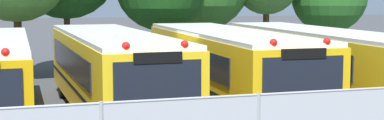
% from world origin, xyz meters
% --- Properties ---
extents(ground_plane, '(160.00, 160.00, 0.00)m').
position_xyz_m(ground_plane, '(0.00, 0.00, 0.00)').
color(ground_plane, '#424244').
extents(school_bus_1, '(2.75, 10.99, 2.66)m').
position_xyz_m(school_bus_1, '(-1.82, -0.13, 1.40)').
color(school_bus_1, yellow).
rests_on(school_bus_1, ground_plane).
extents(school_bus_2, '(2.74, 11.11, 2.66)m').
position_xyz_m(school_bus_2, '(1.87, -0.20, 1.40)').
color(school_bus_2, yellow).
rests_on(school_bus_2, ground_plane).
extents(school_bus_3, '(2.63, 11.71, 2.63)m').
position_xyz_m(school_bus_3, '(5.28, -0.07, 1.39)').
color(school_bus_3, yellow).
rests_on(school_bus_3, ground_plane).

